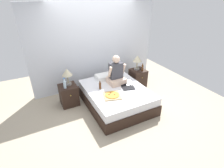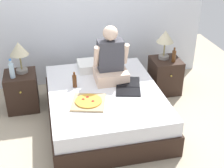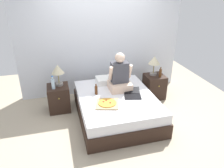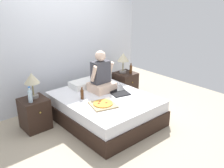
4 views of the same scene
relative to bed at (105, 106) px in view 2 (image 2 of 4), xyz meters
The scene contains 14 objects.
ground_plane 0.24m from the bed, ahead, with size 5.83×5.83×0.00m, color tan.
wall_back 1.64m from the bed, 90.00° to the left, with size 3.83×0.12×2.50m, color silver.
bed is the anchor object (origin of this frame).
nightstand_left 1.24m from the bed, 151.91° to the left, with size 0.44×0.47×0.55m.
lamp_on_left_nightstand 1.39m from the bed, 148.98° to the left, with size 0.26×0.26×0.45m.
water_bottle 1.35m from the bed, 157.16° to the left, with size 0.07×0.07×0.28m.
nightstand_right 1.24m from the bed, 28.09° to the left, with size 0.44×0.47×0.55m.
lamp_on_right_nightstand 1.40m from the bed, 30.78° to the left, with size 0.26×0.26×0.45m.
beer_bottle 1.33m from the bed, 22.60° to the left, with size 0.06×0.06×0.23m.
pillow 0.72m from the bed, 90.21° to the left, with size 0.52×0.34×0.12m, color white.
person_seated 0.61m from the bed, 61.34° to the left, with size 0.47×0.40×0.78m.
laptop 0.41m from the bed, 11.49° to the right, with size 0.41×0.48×0.07m.
pizza_box 0.46m from the bed, 133.01° to the right, with size 0.49×0.49×0.04m.
beer_bottle_on_bed 0.53m from the bed, 154.81° to the left, with size 0.06×0.06×0.22m.
Camera 2 is at (-0.69, -3.49, 2.55)m, focal length 50.00 mm.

